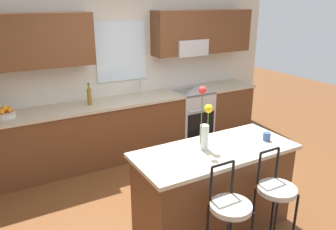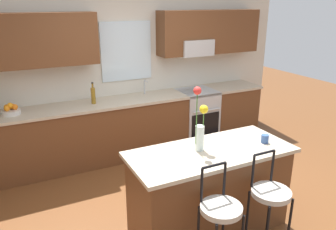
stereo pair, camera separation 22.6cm
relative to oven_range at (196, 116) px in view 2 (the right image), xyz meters
The scene contains 12 objects.
ground_plane 2.06m from the oven_range, 123.44° to the right, with size 14.00×14.00×0.00m, color brown.
back_wall_assembly 1.54m from the oven_range, 164.18° to the left, with size 5.60×0.50×2.70m.
counter_run 1.10m from the oven_range, behind, with size 4.56×0.64×0.92m.
sink_faucet 1.07m from the oven_range, 169.07° to the left, with size 0.02×0.13×0.23m.
oven_range is the anchor object (origin of this frame).
kitchen_island 2.35m from the oven_range, 117.57° to the right, with size 1.69×0.75×0.92m.
bar_stool_near 3.01m from the oven_range, 117.04° to the right, with size 0.36×0.36×1.04m.
bar_stool_middle 2.80m from the oven_range, 106.94° to the right, with size 0.36×0.36×1.04m.
flower_vase 2.46m from the oven_range, 120.44° to the right, with size 0.16×0.09×0.66m.
mug_ceramic 2.29m from the oven_range, 102.33° to the right, with size 0.08×0.08×0.09m, color #33518C.
fruit_bowl_oranges 2.89m from the oven_range, behind, with size 0.24×0.24×0.16m.
bottle_olive_oil 1.84m from the oven_range, behind, with size 0.06×0.06×0.32m.
Camera 2 is at (-1.72, -2.96, 2.35)m, focal length 35.66 mm.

